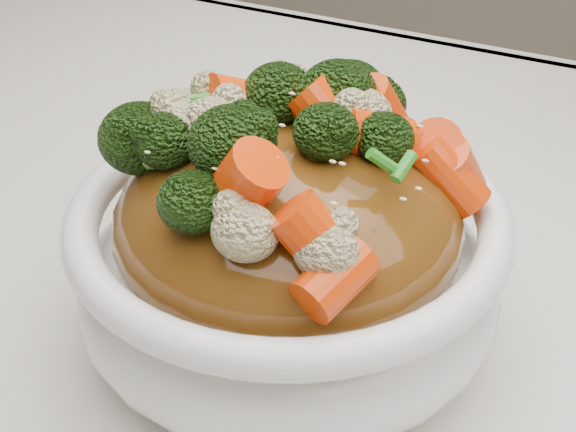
% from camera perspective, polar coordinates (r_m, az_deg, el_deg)
% --- Properties ---
extents(tablecloth, '(1.20, 0.80, 0.04)m').
position_cam_1_polar(tablecloth, '(0.50, 7.82, -7.95)').
color(tablecloth, silver).
rests_on(tablecloth, dining_table).
extents(bowl, '(0.30, 0.30, 0.09)m').
position_cam_1_polar(bowl, '(0.43, 0.00, -3.73)').
color(bowl, white).
rests_on(bowl, tablecloth).
extents(sauce_base, '(0.24, 0.24, 0.10)m').
position_cam_1_polar(sauce_base, '(0.41, 0.00, -0.36)').
color(sauce_base, '#57320F').
rests_on(sauce_base, bowl).
extents(carrots, '(0.24, 0.24, 0.05)m').
position_cam_1_polar(carrots, '(0.38, 0.00, 7.75)').
color(carrots, '#E53E07').
rests_on(carrots, sauce_base).
extents(broccoli, '(0.24, 0.24, 0.05)m').
position_cam_1_polar(broccoli, '(0.38, 0.00, 7.61)').
color(broccoli, black).
rests_on(broccoli, sauce_base).
extents(cauliflower, '(0.24, 0.24, 0.04)m').
position_cam_1_polar(cauliflower, '(0.38, 0.00, 7.33)').
color(cauliflower, beige).
rests_on(cauliflower, sauce_base).
extents(scallions, '(0.18, 0.18, 0.02)m').
position_cam_1_polar(scallions, '(0.38, 0.00, 7.89)').
color(scallions, '#277E1D').
rests_on(scallions, sauce_base).
extents(sesame_seeds, '(0.21, 0.21, 0.01)m').
position_cam_1_polar(sesame_seeds, '(0.38, 0.00, 7.89)').
color(sesame_seeds, beige).
rests_on(sesame_seeds, sauce_base).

